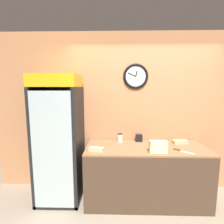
# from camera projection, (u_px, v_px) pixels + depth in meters

# --- Properties ---
(wall_back) EXTENTS (5.20, 0.10, 2.70)m
(wall_back) POSITION_uv_depth(u_px,v_px,m) (143.00, 112.00, 3.04)
(wall_back) COLOR tan
(wall_back) RESTS_ON ground_plane
(prep_counter) EXTENTS (1.85, 0.73, 0.88)m
(prep_counter) POSITION_uv_depth(u_px,v_px,m) (145.00, 173.00, 2.76)
(prep_counter) COLOR #4C3828
(prep_counter) RESTS_ON ground_plane
(beverage_cooler) EXTENTS (0.67, 0.67, 1.98)m
(beverage_cooler) POSITION_uv_depth(u_px,v_px,m) (60.00, 133.00, 2.78)
(beverage_cooler) COLOR black
(beverage_cooler) RESTS_ON ground_plane
(sandwich_stack_bottom) EXTENTS (0.25, 0.12, 0.06)m
(sandwich_stack_bottom) POSITION_uv_depth(u_px,v_px,m) (158.00, 151.00, 2.46)
(sandwich_stack_bottom) COLOR beige
(sandwich_stack_bottom) RESTS_ON prep_counter
(sandwich_stack_middle) EXTENTS (0.25, 0.11, 0.06)m
(sandwich_stack_middle) POSITION_uv_depth(u_px,v_px,m) (158.00, 147.00, 2.45)
(sandwich_stack_middle) COLOR beige
(sandwich_stack_middle) RESTS_ON sandwich_stack_bottom
(sandwich_stack_top) EXTENTS (0.24, 0.10, 0.06)m
(sandwich_stack_top) POSITION_uv_depth(u_px,v_px,m) (158.00, 143.00, 2.44)
(sandwich_stack_top) COLOR beige
(sandwich_stack_top) RESTS_ON sandwich_stack_middle
(sandwich_flat_left) EXTENTS (0.25, 0.14, 0.06)m
(sandwich_flat_left) POSITION_uv_depth(u_px,v_px,m) (180.00, 142.00, 2.84)
(sandwich_flat_left) COLOR tan
(sandwich_flat_left) RESTS_ON prep_counter
(sandwich_flat_right) EXTENTS (0.23, 0.13, 0.06)m
(sandwich_flat_right) POSITION_uv_depth(u_px,v_px,m) (96.00, 149.00, 2.51)
(sandwich_flat_right) COLOR beige
(sandwich_flat_right) RESTS_ON prep_counter
(chefs_knife) EXTENTS (0.26, 0.21, 0.02)m
(chefs_knife) POSITION_uv_depth(u_px,v_px,m) (181.00, 151.00, 2.51)
(chefs_knife) COLOR silver
(chefs_knife) RESTS_ON prep_counter
(condiment_jar) EXTENTS (0.09, 0.09, 0.14)m
(condiment_jar) POSITION_uv_depth(u_px,v_px,m) (120.00, 138.00, 2.94)
(condiment_jar) COLOR silver
(condiment_jar) RESTS_ON prep_counter
(napkin_dispenser) EXTENTS (0.11, 0.09, 0.12)m
(napkin_dispenser) POSITION_uv_depth(u_px,v_px,m) (139.00, 138.00, 2.96)
(napkin_dispenser) COLOR black
(napkin_dispenser) RESTS_ON prep_counter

